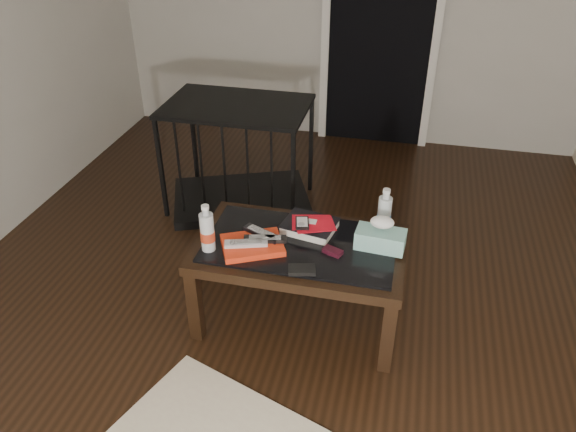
% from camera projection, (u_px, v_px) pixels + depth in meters
% --- Properties ---
extents(ground, '(5.00, 5.00, 0.00)m').
position_uv_depth(ground, '(401.00, 359.00, 2.67)').
color(ground, black).
rests_on(ground, ground).
extents(room_shell, '(5.00, 5.00, 5.00)m').
position_uv_depth(room_shell, '(456.00, 3.00, 1.80)').
color(room_shell, '#B8B3A9').
rests_on(room_shell, ground).
extents(doorway, '(0.90, 0.08, 2.07)m').
position_uv_depth(doorway, '(382.00, 14.00, 4.22)').
color(doorway, black).
rests_on(doorway, ground).
extents(coffee_table, '(1.00, 0.60, 0.46)m').
position_uv_depth(coffee_table, '(300.00, 254.00, 2.71)').
color(coffee_table, black).
rests_on(coffee_table, ground).
extents(pet_crate, '(1.06, 0.89, 0.71)m').
position_uv_depth(pet_crate, '(240.00, 172.00, 3.77)').
color(pet_crate, black).
rests_on(pet_crate, ground).
extents(magazines, '(0.34, 0.31, 0.03)m').
position_uv_depth(magazines, '(252.00, 245.00, 2.63)').
color(magazines, red).
rests_on(magazines, coffee_table).
extents(remote_silver, '(0.21, 0.11, 0.02)m').
position_uv_depth(remote_silver, '(246.00, 243.00, 2.60)').
color(remote_silver, '#B2B2B7').
rests_on(remote_silver, magazines).
extents(remote_black_front, '(0.21, 0.09, 0.02)m').
position_uv_depth(remote_black_front, '(265.00, 239.00, 2.63)').
color(remote_black_front, black).
rests_on(remote_black_front, magazines).
extents(remote_black_back, '(0.20, 0.13, 0.02)m').
position_uv_depth(remote_black_back, '(262.00, 233.00, 2.67)').
color(remote_black_back, black).
rests_on(remote_black_back, magazines).
extents(textbook, '(0.28, 0.24, 0.05)m').
position_uv_depth(textbook, '(310.00, 226.00, 2.76)').
color(textbook, black).
rests_on(textbook, coffee_table).
extents(dvd_mailers, '(0.22, 0.17, 0.01)m').
position_uv_depth(dvd_mailers, '(311.00, 222.00, 2.74)').
color(dvd_mailers, red).
rests_on(dvd_mailers, textbook).
extents(ipod, '(0.09, 0.12, 0.02)m').
position_uv_depth(ipod, '(302.00, 223.00, 2.71)').
color(ipod, black).
rests_on(ipod, dvd_mailers).
extents(flip_phone, '(0.10, 0.08, 0.02)m').
position_uv_depth(flip_phone, '(333.00, 251.00, 2.60)').
color(flip_phone, black).
rests_on(flip_phone, coffee_table).
extents(wallet, '(0.13, 0.10, 0.02)m').
position_uv_depth(wallet, '(302.00, 270.00, 2.48)').
color(wallet, black).
rests_on(wallet, coffee_table).
extents(water_bottle_left, '(0.07, 0.07, 0.24)m').
position_uv_depth(water_bottle_left, '(207.00, 228.00, 2.57)').
color(water_bottle_left, silver).
rests_on(water_bottle_left, coffee_table).
extents(water_bottle_right, '(0.08, 0.08, 0.24)m').
position_uv_depth(water_bottle_right, '(385.00, 211.00, 2.69)').
color(water_bottle_right, silver).
rests_on(water_bottle_right, coffee_table).
extents(tissue_box, '(0.24, 0.14, 0.09)m').
position_uv_depth(tissue_box, '(380.00, 239.00, 2.62)').
color(tissue_box, teal).
rests_on(tissue_box, coffee_table).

